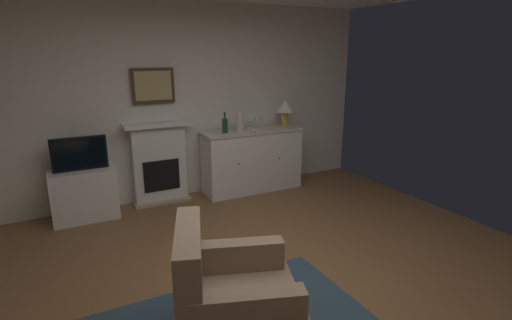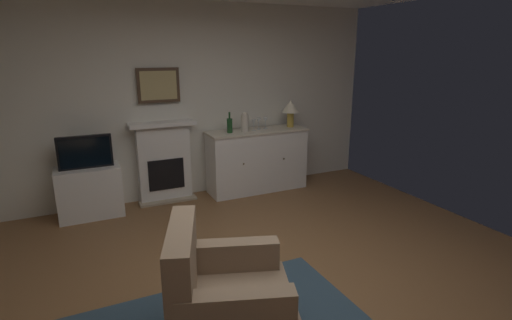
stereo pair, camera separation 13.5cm
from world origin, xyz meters
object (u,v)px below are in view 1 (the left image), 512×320
(table_lamp, at_px, (285,108))
(wine_glass_left, at_px, (249,122))
(wine_bottle, at_px, (225,125))
(tv_cabinet, at_px, (84,194))
(tv_set, at_px, (79,154))
(fireplace_unit, at_px, (159,163))
(sideboard_cabinet, at_px, (252,160))
(framed_picture, at_px, (153,86))
(wine_glass_right, at_px, (260,120))
(wine_glass_center, at_px, (254,121))
(armchair, at_px, (231,300))
(vase_decorative, at_px, (240,122))

(table_lamp, distance_m, wine_glass_left, 0.64)
(wine_bottle, bearing_deg, tv_cabinet, 178.82)
(tv_set, bearing_deg, fireplace_unit, 10.77)
(table_lamp, bearing_deg, sideboard_cabinet, -180.00)
(framed_picture, bearing_deg, tv_set, -166.69)
(tv_set, bearing_deg, sideboard_cabinet, 0.20)
(framed_picture, distance_m, wine_glass_right, 1.58)
(wine_glass_center, xyz_separation_m, armchair, (-1.63, -2.85, -0.65))
(wine_bottle, xyz_separation_m, armchair, (-1.16, -2.80, -0.64))
(wine_glass_left, bearing_deg, wine_glass_right, 17.07)
(framed_picture, xyz_separation_m, vase_decorative, (1.11, -0.27, -0.52))
(fireplace_unit, distance_m, armchair, 3.01)
(tv_set, bearing_deg, wine_bottle, -0.47)
(wine_glass_right, relative_size, tv_set, 0.27)
(fireplace_unit, bearing_deg, wine_glass_right, -5.80)
(wine_glass_left, distance_m, wine_glass_right, 0.23)
(wine_glass_right, height_order, vase_decorative, vase_decorative)
(table_lamp, height_order, wine_glass_center, table_lamp)
(framed_picture, relative_size, wine_bottle, 1.90)
(wine_glass_right, bearing_deg, table_lamp, -3.99)
(wine_glass_right, bearing_deg, armchair, -121.46)
(sideboard_cabinet, xyz_separation_m, vase_decorative, (-0.22, -0.05, 0.59))
(wine_glass_right, bearing_deg, wine_glass_center, 179.08)
(table_lamp, xyz_separation_m, wine_bottle, (-0.98, -0.02, -0.17))
(wine_glass_left, distance_m, armchair, 3.24)
(tv_cabinet, bearing_deg, fireplace_unit, 9.45)
(fireplace_unit, relative_size, sideboard_cabinet, 0.75)
(fireplace_unit, xyz_separation_m, table_lamp, (1.87, -0.18, 0.64))
(framed_picture, relative_size, table_lamp, 1.38)
(wine_glass_center, xyz_separation_m, tv_cabinet, (-2.33, -0.01, -0.71))
(vase_decorative, bearing_deg, table_lamp, 3.74)
(tv_set, xyz_separation_m, armchair, (0.70, -2.81, -0.45))
(wine_glass_left, bearing_deg, tv_cabinet, 178.60)
(wine_bottle, relative_size, armchair, 0.29)
(framed_picture, relative_size, wine_glass_left, 3.33)
(armchair, bearing_deg, tv_cabinet, 103.91)
(fireplace_unit, distance_m, framed_picture, 1.03)
(tv_cabinet, relative_size, armchair, 0.74)
(wine_glass_left, bearing_deg, framed_picture, 168.16)
(vase_decorative, bearing_deg, tv_set, 178.85)
(wine_bottle, distance_m, vase_decorative, 0.22)
(wine_glass_left, bearing_deg, wine_glass_center, 32.22)
(wine_glass_left, height_order, wine_glass_right, same)
(tv_set, height_order, armchair, tv_set)
(fireplace_unit, relative_size, vase_decorative, 3.91)
(sideboard_cabinet, distance_m, vase_decorative, 0.63)
(table_lamp, bearing_deg, fireplace_unit, 174.59)
(wine_glass_center, bearing_deg, wine_bottle, -173.56)
(tv_cabinet, bearing_deg, wine_glass_center, 0.36)
(framed_picture, height_order, wine_bottle, framed_picture)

